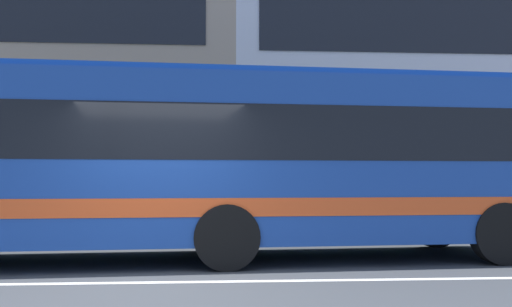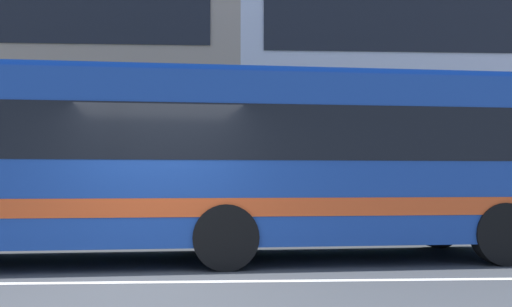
% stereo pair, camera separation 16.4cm
% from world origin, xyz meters
% --- Properties ---
extents(ground_plane, '(160.00, 160.00, 0.00)m').
position_xyz_m(ground_plane, '(0.00, 0.00, 0.00)').
color(ground_plane, '#393D41').
extents(lane_centre_line, '(60.00, 0.16, 0.01)m').
position_xyz_m(lane_centre_line, '(0.00, 0.00, 0.00)').
color(lane_centre_line, silver).
rests_on(lane_centre_line, ground_plane).
extents(hedge_row_far, '(21.77, 1.10, 0.92)m').
position_xyz_m(hedge_row_far, '(-0.68, 5.42, 0.46)').
color(hedge_row_far, '#234F17').
rests_on(hedge_row_far, ground_plane).
extents(apartment_block_right, '(18.44, 11.82, 11.44)m').
position_xyz_m(apartment_block_right, '(10.66, 16.10, 5.72)').
color(apartment_block_right, silver).
rests_on(apartment_block_right, ground_plane).
extents(transit_bus, '(12.63, 3.46, 3.15)m').
position_xyz_m(transit_bus, '(0.12, 2.08, 1.74)').
color(transit_bus, '#1C4399').
rests_on(transit_bus, ground_plane).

